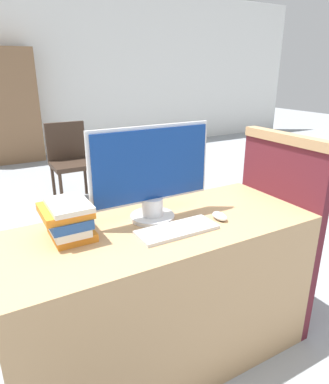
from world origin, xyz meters
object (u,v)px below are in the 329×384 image
object	(u,v)px
monitor	(152,174)
keyboard	(177,230)
far_chair	(70,158)
book_stack	(68,219)
mouse	(220,216)

from	to	relation	value
monitor	keyboard	world-z (taller)	monitor
monitor	far_chair	size ratio (longest dim) A/B	0.67
far_chair	keyboard	bearing A→B (deg)	-108.85
book_stack	monitor	bearing A→B (deg)	-0.89
mouse	far_chair	world-z (taller)	far_chair
monitor	keyboard	size ratio (longest dim) A/B	1.64
keyboard	mouse	xyz separation A→B (m)	(0.24, 0.01, 0.01)
keyboard	far_chair	distance (m)	2.67
monitor	far_chair	world-z (taller)	monitor
keyboard	book_stack	xyz separation A→B (m)	(-0.43, 0.18, 0.08)
mouse	book_stack	bearing A→B (deg)	165.37
keyboard	mouse	distance (m)	0.24
keyboard	mouse	bearing A→B (deg)	1.99
book_stack	far_chair	distance (m)	2.57
mouse	book_stack	xyz separation A→B (m)	(-0.67, 0.18, 0.07)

